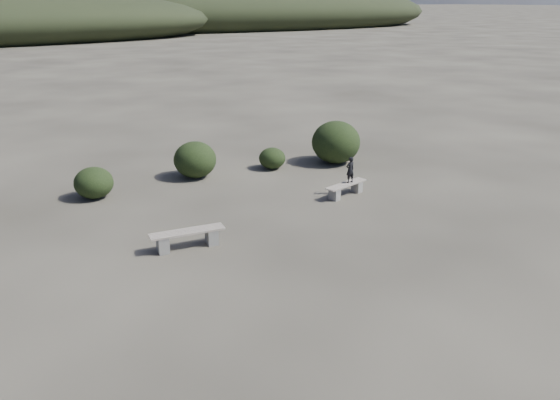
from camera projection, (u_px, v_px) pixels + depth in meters
ground at (386, 294)px, 11.49m from camera, size 1200.00×1200.00×0.00m
bench_left at (188, 237)px, 13.55m from camera, size 1.89×0.52×0.47m
bench_right at (346, 188)px, 17.19m from camera, size 1.65×0.76×0.40m
seated_person at (350, 170)px, 17.10m from camera, size 0.32×0.22×0.83m
shrub_a at (94, 183)px, 16.94m from camera, size 1.20×1.20×0.98m
shrub_b at (195, 160)px, 18.88m from camera, size 1.47×1.47×1.26m
shrub_c at (272, 158)px, 19.93m from camera, size 0.97×0.97×0.78m
shrub_d at (336, 142)px, 20.51m from camera, size 1.83×1.83×1.60m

